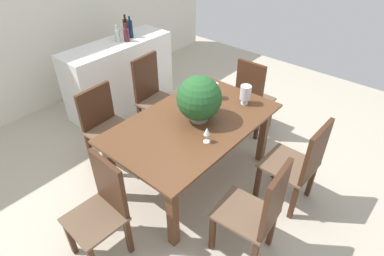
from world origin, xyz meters
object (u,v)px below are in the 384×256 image
(crystal_vase_left, at_px, (245,93))
(wine_bottle_green, at_px, (126,26))
(dining_table, at_px, (193,130))
(kitchen_counter, at_px, (120,75))
(chair_foot_end, at_px, (252,96))
(chair_head_end, at_px, (103,205))
(wine_bottle_amber, at_px, (126,35))
(wine_glass, at_px, (207,132))
(wine_bottle_dark, at_px, (117,35))
(wine_bottle_tall, at_px, (130,29))
(chair_far_left, at_px, (104,122))
(flower_centerpiece, at_px, (199,99))
(chair_near_left, at_px, (259,211))
(chair_far_right, at_px, (152,92))
(chair_near_right, at_px, (301,162))
(crystal_vase_center_near, at_px, (213,90))

(crystal_vase_left, height_order, wine_bottle_green, wine_bottle_green)
(dining_table, xyz_separation_m, kitchen_counter, (0.51, 1.81, -0.16))
(chair_foot_end, bearing_deg, chair_head_end, 89.41)
(kitchen_counter, bearing_deg, wine_bottle_amber, -28.81)
(chair_foot_end, height_order, wine_glass, chair_foot_end)
(chair_foot_end, bearing_deg, wine_bottle_green, 8.24)
(wine_bottle_dark, relative_size, wine_bottle_tall, 0.77)
(wine_bottle_dark, bearing_deg, chair_far_left, -139.02)
(flower_centerpiece, distance_m, kitchen_counter, 1.96)
(wine_bottle_dark, xyz_separation_m, wine_bottle_green, (0.27, 0.15, 0.02))
(wine_bottle_amber, bearing_deg, wine_glass, -111.81)
(crystal_vase_left, bearing_deg, chair_near_left, -141.04)
(wine_bottle_green, bearing_deg, wine_bottle_dark, -151.41)
(chair_near_left, distance_m, chair_far_left, 2.00)
(chair_far_right, bearing_deg, chair_far_left, 176.67)
(wine_bottle_tall, bearing_deg, wine_bottle_amber, -151.90)
(chair_near_left, height_order, wine_bottle_green, wine_bottle_green)
(dining_table, xyz_separation_m, chair_far_left, (-0.40, 0.99, -0.13))
(kitchen_counter, bearing_deg, crystal_vase_left, -86.95)
(chair_foot_end, xyz_separation_m, chair_near_left, (-1.52, -1.01, -0.00))
(chair_near_right, distance_m, crystal_vase_left, 0.91)
(chair_foot_end, relative_size, chair_near_left, 1.00)
(chair_near_right, xyz_separation_m, crystal_vase_left, (0.23, 0.80, 0.35))
(dining_table, bearing_deg, chair_foot_end, -0.06)
(chair_foot_end, height_order, chair_far_left, chair_foot_end)
(chair_near_right, xyz_separation_m, wine_bottle_dark, (0.17, 2.83, 0.52))
(chair_near_left, relative_size, wine_bottle_amber, 4.27)
(chair_foot_end, xyz_separation_m, wine_bottle_tall, (-0.36, 1.81, 0.54))
(chair_far_right, distance_m, chair_near_left, 2.16)
(chair_near_right, xyz_separation_m, crystal_vase_center_near, (0.10, 1.13, 0.33))
(flower_centerpiece, distance_m, wine_bottle_dark, 1.91)
(dining_table, xyz_separation_m, chair_foot_end, (1.14, -0.00, -0.10))
(chair_near_right, relative_size, flower_centerpiece, 2.11)
(chair_near_right, xyz_separation_m, flower_centerpiece, (-0.33, 0.99, 0.46))
(dining_table, relative_size, chair_far_left, 1.90)
(crystal_vase_center_near, bearing_deg, wine_bottle_dark, 87.71)
(wine_bottle_amber, bearing_deg, crystal_vase_center_near, -95.60)
(flower_centerpiece, bearing_deg, wine_bottle_green, 68.87)
(wine_glass, relative_size, wine_bottle_tall, 0.54)
(chair_far_left, height_order, wine_bottle_amber, wine_bottle_amber)
(chair_far_right, height_order, wine_bottle_amber, wine_bottle_amber)
(chair_near_left, height_order, crystal_vase_center_near, chair_near_left)
(chair_far_left, xyz_separation_m, wine_bottle_amber, (1.04, 0.75, 0.55))
(chair_far_right, height_order, wine_glass, chair_far_right)
(chair_foot_end, height_order, flower_centerpiece, flower_centerpiece)
(kitchen_counter, bearing_deg, wine_bottle_tall, -1.03)
(dining_table, distance_m, wine_bottle_dark, 1.95)
(crystal_vase_center_near, bearing_deg, wine_glass, -146.78)
(wine_glass, bearing_deg, wine_bottle_tall, 65.77)
(wine_bottle_dark, height_order, wine_bottle_green, wine_bottle_green)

